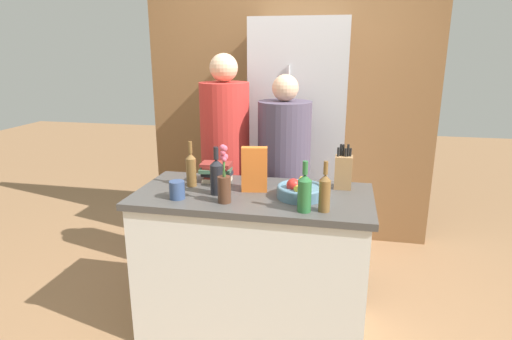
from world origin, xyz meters
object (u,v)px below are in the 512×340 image
at_px(flower_vase, 224,181).
at_px(bottle_wine, 325,192).
at_px(fruit_bowl, 300,190).
at_px(bottle_vinegar, 304,192).
at_px(knife_block, 343,171).
at_px(bottle_oil, 191,169).
at_px(person_at_sink, 225,158).
at_px(person_in_blue, 284,173).
at_px(cereal_box, 255,169).
at_px(bottle_water, 217,176).
at_px(coffee_mug, 177,190).
at_px(book_stack, 217,172).
at_px(refrigerator, 299,141).

distance_m(flower_vase, bottle_wine, 0.56).
xyz_separation_m(fruit_bowl, bottle_vinegar, (0.04, -0.22, 0.06)).
distance_m(fruit_bowl, knife_block, 0.33).
xyz_separation_m(bottle_oil, person_at_sink, (0.07, 0.54, -0.06)).
bearing_deg(person_in_blue, bottle_vinegar, -73.34).
bearing_deg(knife_block, person_at_sink, 155.34).
xyz_separation_m(flower_vase, cereal_box, (0.13, 0.23, 0.01)).
xyz_separation_m(fruit_bowl, bottle_wine, (0.15, -0.19, 0.06)).
bearing_deg(bottle_vinegar, fruit_bowl, 101.55).
distance_m(bottle_oil, bottle_water, 0.23).
bearing_deg(coffee_mug, bottle_oil, 89.85).
relative_size(cereal_box, book_stack, 1.27).
bearing_deg(bottle_water, knife_block, 19.84).
xyz_separation_m(fruit_bowl, bottle_oil, (-0.69, 0.08, 0.07)).
bearing_deg(cereal_box, person_at_sink, 121.39).
bearing_deg(refrigerator, cereal_box, -96.78).
height_order(fruit_bowl, person_at_sink, person_at_sink).
distance_m(book_stack, person_in_blue, 0.57).
distance_m(fruit_bowl, flower_vase, 0.45).
xyz_separation_m(refrigerator, fruit_bowl, (0.14, -1.23, -0.03)).
relative_size(coffee_mug, person_in_blue, 0.08).
relative_size(knife_block, coffee_mug, 2.25).
xyz_separation_m(coffee_mug, book_stack, (0.13, 0.36, 0.01)).
bearing_deg(coffee_mug, flower_vase, -1.60).
xyz_separation_m(refrigerator, bottle_oil, (-0.55, -1.15, 0.04)).
bearing_deg(bottle_wine, bottle_oil, 162.06).
bearing_deg(person_in_blue, cereal_box, -98.61).
distance_m(bottle_wine, bottle_water, 0.66).
bearing_deg(cereal_box, bottle_oil, 177.32).
xyz_separation_m(book_stack, bottle_wine, (0.71, -0.39, 0.04)).
height_order(refrigerator, flower_vase, refrigerator).
bearing_deg(person_in_blue, person_at_sink, -179.43).
relative_size(flower_vase, coffee_mug, 2.68).
xyz_separation_m(refrigerator, bottle_vinegar, (0.19, -1.44, 0.04)).
distance_m(bottle_oil, person_in_blue, 0.76).
bearing_deg(coffee_mug, bottle_wine, -2.20).
height_order(fruit_bowl, coffee_mug, fruit_bowl).
bearing_deg(person_at_sink, flower_vase, -75.57).
xyz_separation_m(refrigerator, person_at_sink, (-0.48, -0.60, -0.02)).
height_order(fruit_bowl, bottle_water, bottle_water).
relative_size(knife_block, bottle_oil, 0.98).
height_order(cereal_box, bottle_oil, bottle_oil).
xyz_separation_m(knife_block, bottle_water, (-0.73, -0.26, 0.01)).
relative_size(bottle_water, person_at_sink, 0.17).
height_order(refrigerator, coffee_mug, refrigerator).
bearing_deg(coffee_mug, book_stack, 69.99).
bearing_deg(person_in_blue, coffee_mug, -121.93).
xyz_separation_m(knife_block, bottle_oil, (-0.93, -0.15, 0.00)).
bearing_deg(bottle_oil, refrigerator, 64.35).
relative_size(cereal_box, person_in_blue, 0.17).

